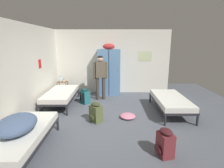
{
  "coord_description": "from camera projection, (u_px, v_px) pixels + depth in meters",
  "views": [
    {
      "loc": [
        -0.02,
        -4.68,
        2.12
      ],
      "look_at": [
        0.0,
        0.27,
        0.95
      ],
      "focal_mm": 28.39,
      "sensor_mm": 36.0,
      "label": 1
    }
  ],
  "objects": [
    {
      "name": "backpack_maroon",
      "position": [
        164.0,
        143.0,
        3.35
      ],
      "size": [
        0.38,
        0.37,
        0.55
      ],
      "color": "maroon",
      "rests_on": "ground_plane"
    },
    {
      "name": "ground_plane",
      "position": [
        112.0,
        119.0,
        5.04
      ],
      "size": [
        8.78,
        8.78,
        0.0
      ],
      "primitive_type": "plane",
      "color": "#565B66"
    },
    {
      "name": "bedding_heap",
      "position": [
        16.0,
        124.0,
        3.26
      ],
      "size": [
        0.68,
        0.89,
        0.31
      ],
      "color": "slate",
      "rests_on": "bed_left_front"
    },
    {
      "name": "water_bottle",
      "position": [
        60.0,
        79.0,
        7.14
      ],
      "size": [
        0.06,
        0.06,
        0.24
      ],
      "color": "#B2DBEA",
      "rests_on": "shelf_unit"
    },
    {
      "name": "backpack_teal",
      "position": [
        84.0,
        96.0,
        6.26
      ],
      "size": [
        0.42,
        0.42,
        0.55
      ],
      "color": "#23666B",
      "rests_on": "ground_plane"
    },
    {
      "name": "shelf_unit",
      "position": [
        62.0,
        87.0,
        7.19
      ],
      "size": [
        0.38,
        0.3,
        0.57
      ],
      "color": "brown",
      "rests_on": "ground_plane"
    },
    {
      "name": "person_traveler",
      "position": [
        100.0,
        74.0,
        6.52
      ],
      "size": [
        0.51,
        0.28,
        1.65
      ],
      "color": "#3D3833",
      "rests_on": "ground_plane"
    },
    {
      "name": "backpack_olive",
      "position": [
        95.0,
        113.0,
        4.79
      ],
      "size": [
        0.42,
        0.42,
        0.55
      ],
      "color": "#566038",
      "rests_on": "ground_plane"
    },
    {
      "name": "locker_bank",
      "position": [
        108.0,
        71.0,
        7.21
      ],
      "size": [
        0.9,
        0.55,
        2.07
      ],
      "color": "#5B84B2",
      "rests_on": "ground_plane"
    },
    {
      "name": "bed_right",
      "position": [
        170.0,
        100.0,
        5.43
      ],
      "size": [
        0.9,
        1.9,
        0.49
      ],
      "color": "#28282D",
      "rests_on": "ground_plane"
    },
    {
      "name": "room_backdrop",
      "position": [
        75.0,
        67.0,
        5.99
      ],
      "size": [
        4.77,
        5.54,
        2.63
      ],
      "color": "silver",
      "rests_on": "ground_plane"
    },
    {
      "name": "lotion_bottle",
      "position": [
        63.0,
        81.0,
        7.09
      ],
      "size": [
        0.05,
        0.05,
        0.13
      ],
      "color": "beige",
      "rests_on": "shelf_unit"
    },
    {
      "name": "bed_left_rear",
      "position": [
        60.0,
        94.0,
        6.07
      ],
      "size": [
        0.9,
        1.9,
        0.49
      ],
      "color": "#28282D",
      "rests_on": "ground_plane"
    },
    {
      "name": "bed_left_front",
      "position": [
        20.0,
        135.0,
        3.4
      ],
      "size": [
        0.9,
        1.9,
        0.49
      ],
      "color": "#28282D",
      "rests_on": "ground_plane"
    },
    {
      "name": "clothes_pile_pink",
      "position": [
        127.0,
        116.0,
        5.08
      ],
      "size": [
        0.44,
        0.46,
        0.11
      ],
      "color": "pink",
      "rests_on": "ground_plane"
    }
  ]
}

